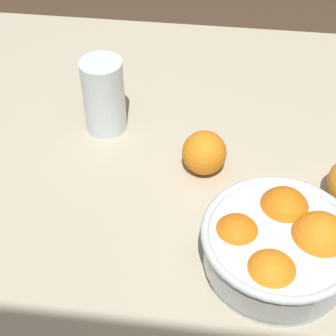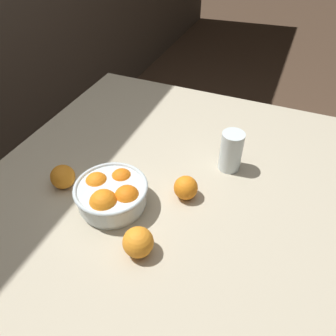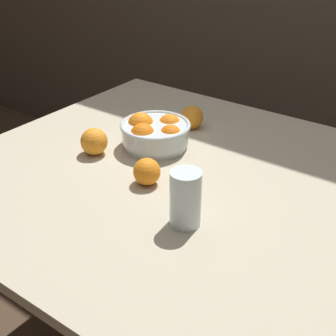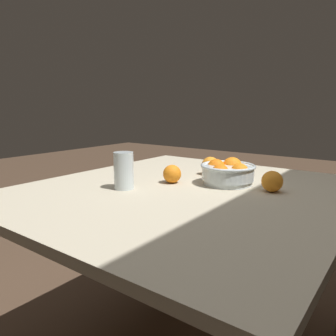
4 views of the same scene
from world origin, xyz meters
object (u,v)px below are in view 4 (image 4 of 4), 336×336
(fruit_bowl, at_px, (228,172))
(orange_loose_front, at_px, (210,166))
(juice_glass, at_px, (124,172))
(orange_loose_aside, at_px, (172,174))
(orange_loose_near_bowl, at_px, (272,181))

(fruit_bowl, distance_m, orange_loose_front, 0.18)
(juice_glass, xyz_separation_m, orange_loose_front, (-0.41, 0.13, -0.02))
(juice_glass, xyz_separation_m, orange_loose_aside, (-0.18, 0.09, -0.03))
(orange_loose_front, bearing_deg, orange_loose_aside, -10.55)
(juice_glass, distance_m, orange_loose_aside, 0.20)
(juice_glass, relative_size, orange_loose_near_bowl, 1.80)
(orange_loose_near_bowl, bearing_deg, orange_loose_aside, -74.51)
(fruit_bowl, relative_size, orange_loose_front, 2.66)
(fruit_bowl, xyz_separation_m, orange_loose_near_bowl, (0.01, 0.18, -0.01))
(orange_loose_aside, bearing_deg, orange_loose_front, 169.45)
(fruit_bowl, xyz_separation_m, orange_loose_front, (-0.12, -0.14, -0.01))
(juice_glass, relative_size, orange_loose_aside, 1.88)
(fruit_bowl, relative_size, orange_loose_near_bowl, 2.81)
(orange_loose_front, distance_m, orange_loose_aside, 0.24)
(orange_loose_front, xyz_separation_m, orange_loose_aside, (0.23, -0.04, -0.00))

